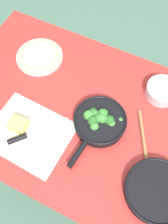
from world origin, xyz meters
TOP-DOWN VIEW (x-y plane):
  - ground_plane at (0.00, 0.00)m, footprint 14.00×14.00m
  - dining_table_red at (0.00, 0.00)m, footprint 1.32×0.85m
  - skillet_broccoli at (-0.08, 0.02)m, footprint 0.24×0.36m
  - skillet_eggs at (-0.41, 0.19)m, footprint 0.29×0.36m
  - wooden_spoon at (-0.33, 0.08)m, footprint 0.19×0.33m
  - parchment_sheet at (0.18, 0.19)m, footprint 0.37×0.30m
  - grater_knife at (0.17, 0.20)m, footprint 0.21×0.23m
  - cheese_block at (0.23, 0.19)m, footprint 0.08×0.07m
  - dinner_plate_stack at (0.35, -0.19)m, footprint 0.24×0.24m
  - prep_bowl_steel at (-0.28, -0.26)m, footprint 0.15×0.15m

SIDE VIEW (x-z plane):
  - ground_plane at x=0.00m, z-range 0.00..0.00m
  - dining_table_red at x=0.00m, z-range 0.29..1.03m
  - parchment_sheet at x=0.18m, z-range 0.74..0.74m
  - wooden_spoon at x=-0.33m, z-range 0.74..0.76m
  - grater_knife at x=0.17m, z-range 0.74..0.76m
  - dinner_plate_stack at x=0.35m, z-range 0.74..0.77m
  - cheese_block at x=0.23m, z-range 0.74..0.79m
  - skillet_eggs at x=-0.41m, z-range 0.74..0.79m
  - prep_bowl_steel at x=-0.28m, z-range 0.74..0.80m
  - skillet_broccoli at x=-0.08m, z-range 0.74..0.81m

